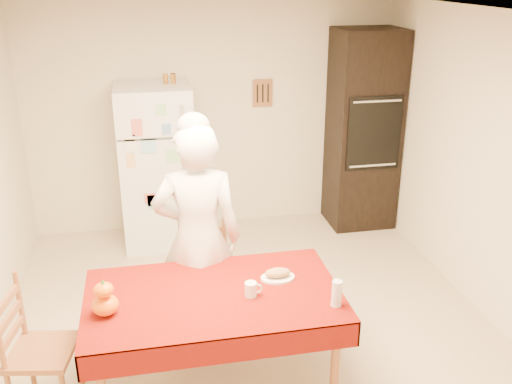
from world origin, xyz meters
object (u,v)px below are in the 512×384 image
object	(u,v)px
coffee_mug	(251,289)
chair_far	(201,271)
seated_woman	(198,239)
bread_plate	(278,278)
chair_left	(31,345)
dining_table	(214,303)
oven_cabinet	(363,130)
refrigerator	(157,166)
wine_glass	(337,293)
pumpkin_lower	(105,305)

from	to	relation	value
coffee_mug	chair_far	bearing A→B (deg)	106.34
coffee_mug	seated_woman	bearing A→B (deg)	114.37
seated_woman	coffee_mug	xyz separation A→B (m)	(0.28, -0.62, -0.09)
coffee_mug	bread_plate	xyz separation A→B (m)	(0.23, 0.18, -0.04)
coffee_mug	chair_left	bearing A→B (deg)	175.96
seated_woman	chair_left	bearing A→B (deg)	31.07
dining_table	seated_woman	world-z (taller)	seated_woman
oven_cabinet	chair_left	distance (m)	4.09
oven_cabinet	seated_woman	bearing A→B (deg)	-136.34
chair_far	bread_plate	bearing A→B (deg)	-36.76
chair_left	bread_plate	world-z (taller)	chair_left
chair_far	seated_woman	size ratio (longest dim) A/B	0.52
refrigerator	wine_glass	bearing A→B (deg)	-69.37
refrigerator	chair_left	bearing A→B (deg)	-110.85
dining_table	coffee_mug	xyz separation A→B (m)	(0.24, -0.07, 0.12)
refrigerator	dining_table	world-z (taller)	refrigerator
chair_left	wine_glass	world-z (taller)	chair_left
oven_cabinet	refrigerator	bearing A→B (deg)	-178.82
seated_woman	bread_plate	xyz separation A→B (m)	(0.51, -0.44, -0.13)
dining_table	seated_woman	bearing A→B (deg)	94.24
oven_cabinet	coffee_mug	distance (m)	3.14
oven_cabinet	bread_plate	world-z (taller)	oven_cabinet
seated_woman	pumpkin_lower	size ratio (longest dim) A/B	10.68
coffee_mug	wine_glass	xyz separation A→B (m)	(0.52, -0.21, 0.04)
pumpkin_lower	chair_far	bearing A→B (deg)	51.86
chair_left	coffee_mug	xyz separation A→B (m)	(1.44, -0.10, 0.30)
pumpkin_lower	wine_glass	size ratio (longest dim) A/B	0.96
oven_cabinet	seated_woman	world-z (taller)	oven_cabinet
dining_table	bread_plate	bearing A→B (deg)	12.89
seated_woman	chair_far	bearing A→B (deg)	-91.26
refrigerator	dining_table	distance (m)	2.47
dining_table	bread_plate	xyz separation A→B (m)	(0.47, 0.11, 0.08)
oven_cabinet	chair_far	xyz separation A→B (m)	(-2.02, -1.73, -0.59)
wine_glass	refrigerator	bearing A→B (deg)	110.63
chair_far	pumpkin_lower	distance (m)	1.15
chair_far	chair_left	bearing A→B (deg)	-130.15
chair_left	bread_plate	size ratio (longest dim) A/B	3.96
bread_plate	wine_glass	bearing A→B (deg)	-53.33
seated_woman	dining_table	bearing A→B (deg)	101.17
chair_far	bread_plate	size ratio (longest dim) A/B	3.96
refrigerator	pumpkin_lower	bearing A→B (deg)	-99.33
bread_plate	coffee_mug	bearing A→B (deg)	-141.39
dining_table	seated_woman	size ratio (longest dim) A/B	0.94
refrigerator	chair_left	world-z (taller)	refrigerator
refrigerator	chair_far	size ratio (longest dim) A/B	1.79
dining_table	coffee_mug	bearing A→B (deg)	-17.07
oven_cabinet	coffee_mug	size ratio (longest dim) A/B	22.00
pumpkin_lower	bread_plate	bearing A→B (deg)	10.04
refrigerator	chair_far	distance (m)	1.74
refrigerator	oven_cabinet	size ratio (longest dim) A/B	0.77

